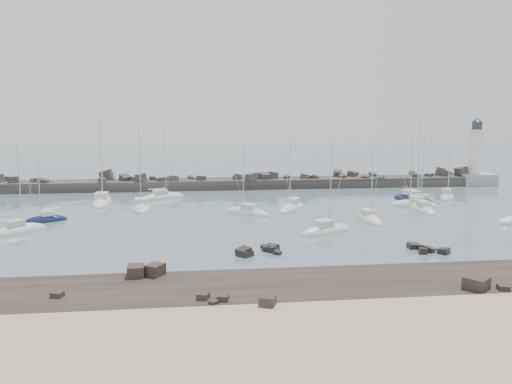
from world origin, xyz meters
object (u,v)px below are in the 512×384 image
Objects in this scene: sailboat_3 at (141,208)px; sailboat_6 at (292,208)px; sailboat_0 at (18,231)px; sailboat_1 at (102,203)px; sailboat_4 at (162,197)px; sailboat_5 at (247,213)px; sailboat_12 at (447,197)px; sailboat_10 at (422,210)px; sailboat_2 at (45,221)px; sailboat_13 at (369,220)px; lighthouse at (474,169)px; sailboat_9 at (414,205)px; sailboat_8 at (414,201)px; sailboat_7 at (326,231)px.

sailboat_3 is 23.10m from sailboat_6.
sailboat_1 is (6.44, 19.55, 0.01)m from sailboat_0.
sailboat_0 is 19.52m from sailboat_3.
sailboat_4 reaches higher than sailboat_5.
sailboat_0 is 28.72m from sailboat_4.
sailboat_12 is at bearing 15.56° from sailboat_5.
sailboat_1 is at bearing 166.50° from sailboat_10.
sailboat_2 is 0.66× the size of sailboat_3.
sailboat_1 reaches higher than sailboat_10.
sailboat_5 is at bearing 157.68° from sailboat_13.
sailboat_2 is at bearing -159.67° from lighthouse.
sailboat_0 is 0.88× the size of sailboat_4.
sailboat_12 is (63.46, 12.17, 0.02)m from sailboat_2.
sailboat_10 is at bearing 7.95° from sailboat_0.
sailboat_4 is 1.08× the size of sailboat_9.
sailboat_2 is 64.62m from sailboat_12.
lighthouse is at bearing 9.81° from sailboat_4.
sailboat_9 is at bearing 42.42° from sailboat_13.
sailboat_6 is 1.17× the size of sailboat_12.
sailboat_6 reaches higher than sailboat_10.
sailboat_9 is (-23.49, -23.45, -2.95)m from lighthouse.
sailboat_3 is at bearing 34.75° from sailboat_2.
sailboat_8 is at bearing -4.59° from sailboat_1.
sailboat_3 reaches higher than sailboat_12.
sailboat_3 is at bearing 176.23° from sailboat_9.
sailboat_10 is (18.05, 12.12, -0.00)m from sailboat_7.
sailboat_12 is (49.08, -5.70, 0.03)m from sailboat_4.
sailboat_9 is (49.39, -8.03, -0.01)m from sailboat_1.
sailboat_10 is at bearing 1.75° from sailboat_2.
sailboat_4 is at bearing 147.64° from sailboat_6.
sailboat_12 is (9.05, 6.76, 0.01)m from sailboat_9.
lighthouse is at bearing 48.84° from sailboat_10.
sailboat_12 is (7.30, 2.84, 0.01)m from sailboat_8.
sailboat_0 is 1.04× the size of sailboat_12.
sailboat_8 is at bearing 65.96° from sailboat_9.
sailboat_0 is 67.40m from sailboat_12.
sailboat_8 reaches higher than sailboat_13.
sailboat_6 is at bearing 21.47° from sailboat_5.
sailboat_12 is at bearing -6.63° from sailboat_4.
sailboat_4 is 24.07m from sailboat_6.
sailboat_4 is at bearing -170.19° from lighthouse.
sailboat_8 reaches higher than sailboat_9.
sailboat_8 is (51.14, -4.10, -0.01)m from sailboat_1.
sailboat_7 is 1.10× the size of sailboat_12.
sailboat_1 is (-72.88, -15.42, -2.94)m from lighthouse.
sailboat_12 is 25.83m from sailboat_13.
sailboat_8 is at bearing 11.45° from sailboat_6.
sailboat_0 is at bearing -164.04° from sailboat_5.
lighthouse is 64.53m from sailboat_4.
lighthouse is at bearing 41.93° from sailboat_8.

